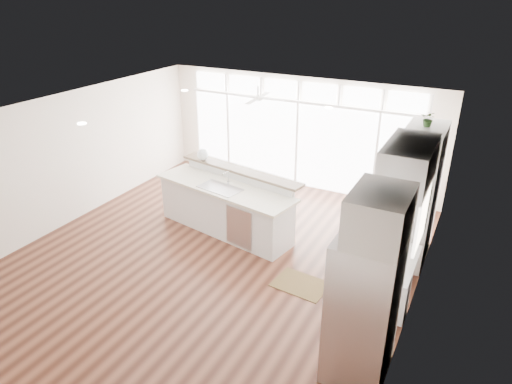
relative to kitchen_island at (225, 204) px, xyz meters
The scene contains 23 objects.
floor 1.27m from the kitchen_island, 71.67° to the right, with size 7.00×8.00×0.02m, color #3E1D13.
ceiling 2.37m from the kitchen_island, 71.67° to the right, with size 7.00×8.00×0.02m, color silver.
wall_back 3.06m from the kitchen_island, 83.27° to the left, with size 7.00×0.04×2.70m, color white.
wall_left 3.40m from the kitchen_island, 161.56° to the right, with size 0.04×8.00×2.70m, color white.
wall_right 4.06m from the kitchen_island, 15.27° to the right, with size 0.04×8.00×2.70m, color white.
glass_wall 2.94m from the kitchen_island, 83.13° to the left, with size 5.80×0.06×2.08m, color white.
transom_row 3.41m from the kitchen_island, 83.13° to the left, with size 5.90×0.06×0.40m, color white.
desk_window 3.99m from the kitchen_island, 11.15° to the right, with size 0.04×0.85×0.85m, color silver.
ceiling_fan 2.57m from the kitchen_island, 94.97° to the left, with size 1.16×1.16×0.32m, color white.
recessed_lights 2.27m from the kitchen_island, 67.75° to the right, with size 3.40×3.00×0.02m, color beige.
oven_cabinet 3.65m from the kitchen_island, 12.02° to the left, with size 0.64×1.20×2.50m, color white.
desk_nook 3.57m from the kitchen_island, 12.18° to the right, with size 0.72×1.30×0.76m, color white.
upper_cabinets 4.00m from the kitchen_island, 12.05° to the right, with size 0.64×1.30×0.64m, color white.
refrigerator 4.23m from the kitchen_island, 34.77° to the right, with size 0.76×0.90×2.00m, color silver.
fridge_cabinet 4.58m from the kitchen_island, 34.31° to the right, with size 0.64×0.90×0.60m, color white.
framed_photos 3.89m from the kitchen_island, ahead, with size 0.06×0.22×0.80m, color black.
kitchen_island is the anchor object (origin of this frame).
rug 2.41m from the kitchen_island, 25.97° to the right, with size 0.89×0.65×0.01m, color #3C2913.
office_chair 3.15m from the kitchen_island, ahead, with size 0.54×0.50×1.03m, color black.
fishbowl 1.26m from the kitchen_island, 146.78° to the left, with size 0.25×0.25×0.25m, color silver.
monitor 3.50m from the kitchen_island, 12.46° to the right, with size 0.08×0.49×0.41m, color black.
keyboard 3.32m from the kitchen_island, 13.09° to the right, with size 0.12×0.32×0.02m, color silver.
potted_plant 4.11m from the kitchen_island, 12.02° to the left, with size 0.24×0.27×0.21m, color #2B4E21.
Camera 1 is at (4.03, -5.97, 4.66)m, focal length 32.00 mm.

